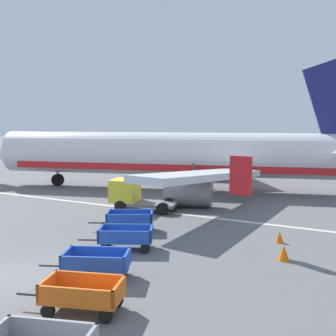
{
  "coord_description": "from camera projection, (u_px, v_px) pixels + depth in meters",
  "views": [
    {
      "loc": [
        12.73,
        -11.25,
        6.16
      ],
      "look_at": [
        -0.51,
        13.95,
        2.8
      ],
      "focal_mm": 44.63,
      "sensor_mm": 36.0,
      "label": 1
    }
  ],
  "objects": [
    {
      "name": "apron_stripe",
      "position": [
        166.0,
        212.0,
        27.6
      ],
      "size": [
        120.0,
        0.36,
        0.01
      ],
      "primitive_type": "cube",
      "color": "silver",
      "rests_on": "ground"
    },
    {
      "name": "traffic_cone_near_plane",
      "position": [
        284.0,
        253.0,
        18.21
      ],
      "size": [
        0.52,
        0.52,
        0.68
      ],
      "primitive_type": "cone",
      "color": "orange",
      "rests_on": "ground"
    },
    {
      "name": "airplane",
      "position": [
        180.0,
        155.0,
        35.85
      ],
      "size": [
        37.09,
        30.07,
        11.34
      ],
      "color": "silver",
      "rests_on": "ground"
    },
    {
      "name": "baggage_cart_second_in_row",
      "position": [
        83.0,
        294.0,
        13.3
      ],
      "size": [
        3.61,
        2.08,
        1.07
      ],
      "color": "orange",
      "rests_on": "ground"
    },
    {
      "name": "baggage_cart_fourth_in_row",
      "position": [
        126.0,
        237.0,
        19.73
      ],
      "size": [
        3.52,
        2.35,
        1.07
      ],
      "color": "#234CB2",
      "rests_on": "ground"
    },
    {
      "name": "baggage_cart_third_in_row",
      "position": [
        96.0,
        263.0,
        16.16
      ],
      "size": [
        3.56,
        2.27,
        1.07
      ],
      "color": "#234CB2",
      "rests_on": "ground"
    },
    {
      "name": "service_truck_beside_carts",
      "position": [
        132.0,
        194.0,
        28.19
      ],
      "size": [
        4.7,
        2.89,
        2.1
      ],
      "color": "slate",
      "rests_on": "ground"
    },
    {
      "name": "baggage_cart_far_end",
      "position": [
        130.0,
        220.0,
        23.05
      ],
      "size": [
        3.48,
        2.41,
        1.07
      ],
      "color": "#234CB2",
      "rests_on": "ground"
    },
    {
      "name": "ground_plane",
      "position": [
        15.0,
        276.0,
        16.49
      ],
      "size": [
        220.0,
        220.0,
        0.0
      ],
      "primitive_type": "plane",
      "color": "slate"
    },
    {
      "name": "traffic_cone_mid_apron",
      "position": [
        279.0,
        237.0,
        20.86
      ],
      "size": [
        0.44,
        0.44,
        0.58
      ],
      "primitive_type": "cone",
      "color": "orange",
      "rests_on": "ground"
    }
  ]
}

